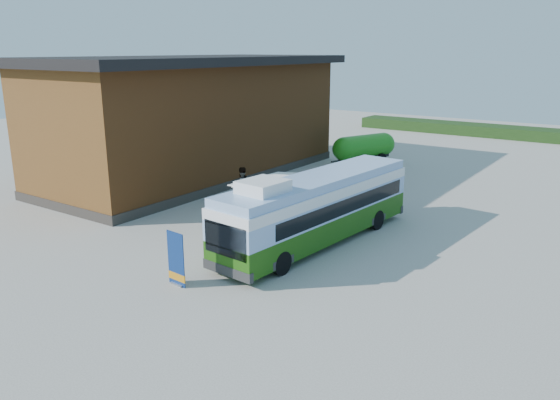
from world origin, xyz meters
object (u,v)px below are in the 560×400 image
Objects in this scene: person_a at (259,195)px; person_b at (242,186)px; banner at (176,264)px; slurry_tanker at (364,147)px; picnic_table at (309,233)px; bus at (317,207)px.

person_a is 0.82× the size of person_b.
banner is 22.93m from slurry_tanker.
slurry_tanker is at bearing 103.48° from picnic_table.
person_b is (-6.23, 3.35, 0.44)m from picnic_table.
bus reaches higher than banner.
person_b is 13.25m from slurry_tanker.
banner reaches higher than person_a.
picnic_table is at bearing 89.72° from person_b.
slurry_tanker is at bearing -154.36° from person_b.
banner is at bearing 54.16° from person_b.
banner reaches higher than picnic_table.
picnic_table is at bearing -49.39° from slurry_tanker.
banner is 0.98× the size of person_b.
bus is 7.00m from person_b.
bus is 5.53× the size of person_b.
picnic_table is at bearing -99.11° from bus.
person_a is 13.64m from slurry_tanker.
slurry_tanker is (0.55, 13.23, 0.20)m from person_b.
person_a is (-4.92, 2.54, -0.78)m from bus.
banner is at bearing -92.21° from person_a.
bus is at bearing 93.43° from person_b.
person_a is (-4.80, 2.99, 0.26)m from picnic_table.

